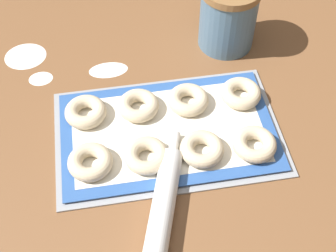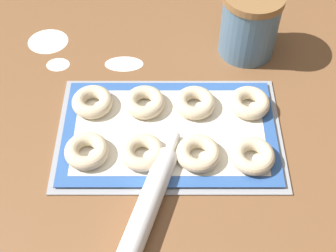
{
  "view_description": "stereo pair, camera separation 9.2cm",
  "coord_description": "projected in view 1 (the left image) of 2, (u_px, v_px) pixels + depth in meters",
  "views": [
    {
      "loc": [
        -0.08,
        -0.55,
        0.75
      ],
      "look_at": [
        0.01,
        0.01,
        0.02
      ],
      "focal_mm": 50.0,
      "sensor_mm": 36.0,
      "label": 1
    },
    {
      "loc": [
        0.01,
        -0.56,
        0.75
      ],
      "look_at": [
        0.01,
        0.01,
        0.02
      ],
      "focal_mm": 50.0,
      "sensor_mm": 36.0,
      "label": 2
    }
  ],
  "objects": [
    {
      "name": "ground_plane",
      "position": [
        162.0,
        140.0,
        0.93
      ],
      "size": [
        2.8,
        2.8,
        0.0
      ],
      "primitive_type": "plane",
      "color": "brown"
    },
    {
      "name": "baking_mat",
      "position": [
        168.0,
        131.0,
        0.94
      ],
      "size": [
        0.43,
        0.26,
        0.0
      ],
      "color": "#2D569E",
      "rests_on": "baking_tray"
    },
    {
      "name": "bagel_back_far_left",
      "position": [
        86.0,
        112.0,
        0.95
      ],
      "size": [
        0.08,
        0.08,
        0.03
      ],
      "color": "beige",
      "rests_on": "baking_mat"
    },
    {
      "name": "bagel_back_far_right",
      "position": [
        241.0,
        93.0,
        0.98
      ],
      "size": [
        0.08,
        0.08,
        0.03
      ],
      "color": "beige",
      "rests_on": "baking_mat"
    },
    {
      "name": "flour_patch_far",
      "position": [
        25.0,
        56.0,
        1.08
      ],
      "size": [
        0.1,
        0.09,
        0.0
      ],
      "color": "white",
      "rests_on": "ground_plane"
    },
    {
      "name": "flour_patch_side",
      "position": [
        41.0,
        78.0,
        1.04
      ],
      "size": [
        0.05,
        0.04,
        0.0
      ],
      "color": "white",
      "rests_on": "ground_plane"
    },
    {
      "name": "bagel_front_mid_left",
      "position": [
        147.0,
        156.0,
        0.88
      ],
      "size": [
        0.08,
        0.08,
        0.03
      ],
      "color": "beige",
      "rests_on": "baking_mat"
    },
    {
      "name": "bagel_front_far_right",
      "position": [
        254.0,
        144.0,
        0.9
      ],
      "size": [
        0.08,
        0.08,
        0.03
      ],
      "color": "beige",
      "rests_on": "baking_mat"
    },
    {
      "name": "bagel_back_mid_right",
      "position": [
        188.0,
        100.0,
        0.97
      ],
      "size": [
        0.08,
        0.08,
        0.03
      ],
      "color": "beige",
      "rests_on": "baking_mat"
    },
    {
      "name": "rolling_pin",
      "position": [
        159.0,
        229.0,
        0.79
      ],
      "size": [
        0.15,
        0.4,
        0.04
      ],
      "color": "silver",
      "rests_on": "ground_plane"
    },
    {
      "name": "bagel_back_mid_left",
      "position": [
        138.0,
        106.0,
        0.96
      ],
      "size": [
        0.08,
        0.08,
        0.03
      ],
      "color": "beige",
      "rests_on": "baking_mat"
    },
    {
      "name": "flour_canister",
      "position": [
        228.0,
        16.0,
        1.05
      ],
      "size": [
        0.13,
        0.13,
        0.16
      ],
      "color": "slate",
      "rests_on": "ground_plane"
    },
    {
      "name": "flour_patch_near",
      "position": [
        108.0,
        70.0,
        1.05
      ],
      "size": [
        0.09,
        0.05,
        0.0
      ],
      "color": "white",
      "rests_on": "ground_plane"
    },
    {
      "name": "bagel_front_mid_right",
      "position": [
        202.0,
        149.0,
        0.89
      ],
      "size": [
        0.08,
        0.08,
        0.03
      ],
      "color": "beige",
      "rests_on": "baking_mat"
    },
    {
      "name": "bagel_front_far_left",
      "position": [
        90.0,
        162.0,
        0.87
      ],
      "size": [
        0.08,
        0.08,
        0.03
      ],
      "color": "beige",
      "rests_on": "baking_mat"
    },
    {
      "name": "baking_tray",
      "position": [
        168.0,
        132.0,
        0.94
      ],
      "size": [
        0.45,
        0.29,
        0.01
      ],
      "color": "#93969B",
      "rests_on": "ground_plane"
    }
  ]
}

